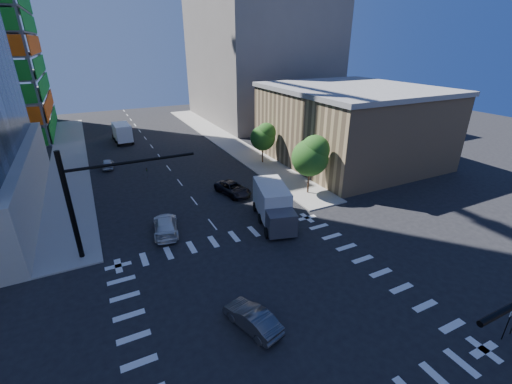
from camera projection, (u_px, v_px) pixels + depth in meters
ground at (272, 301)px, 23.45m from camera, size 160.00×160.00×0.00m
road_markings at (272, 301)px, 23.45m from camera, size 20.00×20.00×0.01m
sidewalk_ne at (225, 140)px, 61.25m from camera, size 5.00×60.00×0.15m
sidewalk_nw at (69, 160)px, 51.03m from camera, size 5.00×60.00×0.15m
commercial_building at (350, 124)px, 49.51m from camera, size 20.50×22.50×10.60m
bg_building_ne at (259, 53)px, 73.80m from camera, size 24.00×30.00×28.00m
signal_mast_nw at (89, 194)px, 26.55m from camera, size 10.20×0.40×9.00m
tree_south at (312, 155)px, 38.09m from camera, size 4.16×4.16×6.82m
tree_north at (264, 136)px, 48.31m from camera, size 3.54×3.52×5.78m
no_parking_sign at (508, 322)px, 19.91m from camera, size 0.30×0.06×2.20m
car_nb_far at (233, 189)px, 39.54m from camera, size 3.46×5.45×1.40m
car_sb_near at (166, 225)px, 31.56m from camera, size 3.05×5.51×1.51m
car_sb_mid at (108, 164)px, 47.73m from camera, size 1.82×3.88×1.28m
car_sb_cross at (252, 318)px, 21.07m from camera, size 2.61×4.43×1.38m
box_truck_near at (274, 209)px, 32.91m from camera, size 4.54×7.27×3.54m
box_truck_far at (122, 133)px, 59.95m from camera, size 2.99×6.48×3.34m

